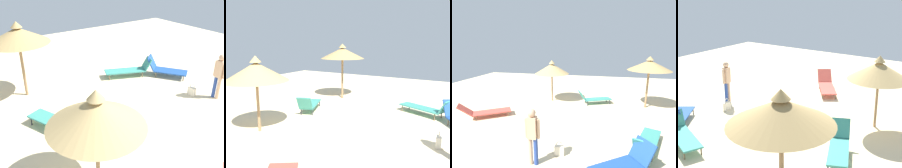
# 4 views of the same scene
# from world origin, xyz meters

# --- Properties ---
(ground) EXTENTS (24.00, 24.00, 0.10)m
(ground) POSITION_xyz_m (0.00, 0.00, -0.05)
(ground) COLOR beige
(parasol_umbrella_near_left) EXTENTS (2.09, 2.09, 2.54)m
(parasol_umbrella_near_left) POSITION_xyz_m (1.73, -2.79, 2.02)
(parasol_umbrella_near_left) COLOR olive
(parasol_umbrella_near_left) RESTS_ON ground
(parasol_umbrella_edge) EXTENTS (2.25, 2.25, 2.87)m
(parasol_umbrella_edge) POSITION_xyz_m (-3.73, -2.71, 2.38)
(parasol_umbrella_edge) COLOR olive
(parasol_umbrella_edge) RESTS_ON ground
(lounge_chair_near_right) EXTENTS (2.02, 1.29, 0.85)m
(lounge_chair_near_right) POSITION_xyz_m (-0.83, -2.66, 0.36)
(lounge_chair_near_right) COLOR teal
(lounge_chair_near_right) RESTS_ON ground
(lounge_chair_back) EXTENTS (1.33, 2.15, 0.82)m
(lounge_chair_back) POSITION_xyz_m (-2.85, 1.73, 0.35)
(lounge_chair_back) COLOR teal
(lounge_chair_back) RESTS_ON ground
(handbag) EXTENTS (0.31, 0.16, 0.48)m
(handbag) POSITION_xyz_m (-0.04, 2.59, 0.18)
(handbag) COLOR beige
(handbag) RESTS_ON ground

